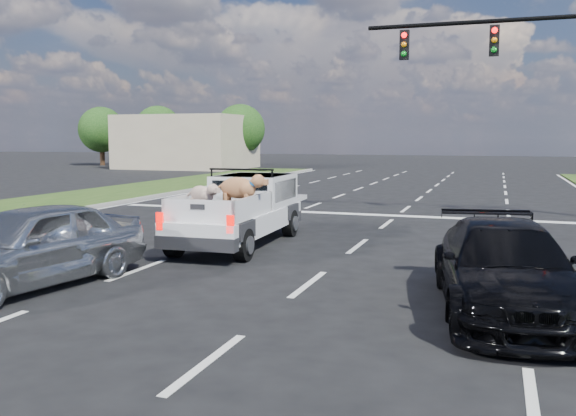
# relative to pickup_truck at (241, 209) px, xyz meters

# --- Properties ---
(ground) EXTENTS (160.00, 160.00, 0.00)m
(ground) POSITION_rel_pickup_truck_xyz_m (0.99, -3.38, -0.87)
(ground) COLOR black
(ground) RESTS_ON ground
(road_markings) EXTENTS (17.75, 60.00, 0.01)m
(road_markings) POSITION_rel_pickup_truck_xyz_m (0.99, 3.18, -0.86)
(road_markings) COLOR silver
(road_markings) RESTS_ON ground
(curb_left) EXTENTS (0.15, 60.00, 0.14)m
(curb_left) POSITION_rel_pickup_truck_xyz_m (-8.06, 2.62, -0.80)
(curb_left) COLOR gray
(curb_left) RESTS_ON ground
(building_left) EXTENTS (10.00, 8.00, 4.40)m
(building_left) POSITION_rel_pickup_truck_xyz_m (-19.01, 32.62, 1.33)
(building_left) COLOR tan
(building_left) RESTS_ON ground
(tree_far_a) EXTENTS (4.20, 4.20, 5.40)m
(tree_far_a) POSITION_rel_pickup_truck_xyz_m (-29.01, 34.62, 2.42)
(tree_far_a) COLOR #332114
(tree_far_a) RESTS_ON ground
(tree_far_b) EXTENTS (4.20, 4.20, 5.40)m
(tree_far_b) POSITION_rel_pickup_truck_xyz_m (-23.01, 34.62, 2.42)
(tree_far_b) COLOR #332114
(tree_far_b) RESTS_ON ground
(tree_far_c) EXTENTS (4.20, 4.20, 5.40)m
(tree_far_c) POSITION_rel_pickup_truck_xyz_m (-15.01, 34.62, 2.42)
(tree_far_c) COLOR #332114
(tree_far_c) RESTS_ON ground
(pickup_truck) EXTENTS (2.05, 4.97, 1.84)m
(pickup_truck) POSITION_rel_pickup_truck_xyz_m (0.00, 0.00, 0.00)
(pickup_truck) COLOR black
(pickup_truck) RESTS_ON ground
(silver_sedan) EXTENTS (2.47, 4.56, 1.47)m
(silver_sedan) POSITION_rel_pickup_truck_xyz_m (-1.75, -5.13, -0.13)
(silver_sedan) COLOR #A1A4A8
(silver_sedan) RESTS_ON ground
(black_coupe) EXTENTS (2.54, 4.81, 1.33)m
(black_coupe) POSITION_rel_pickup_truck_xyz_m (5.99, -4.10, -0.20)
(black_coupe) COLOR black
(black_coupe) RESTS_ON ground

